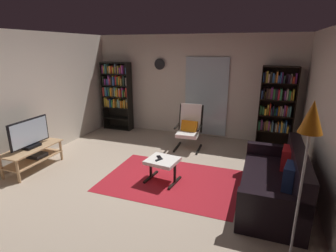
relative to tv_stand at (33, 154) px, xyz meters
name	(u,v)px	position (x,y,z in m)	size (l,w,h in m)	color
ground_plane	(148,182)	(2.30, 0.26, -0.29)	(7.02, 7.02, 0.00)	tan
wall_back	(192,86)	(2.30, 3.16, 1.01)	(5.60, 0.06, 2.60)	beige
wall_left	(21,99)	(-0.40, 0.26, 1.01)	(0.06, 6.00, 2.60)	beige
glass_door_panel	(206,97)	(2.69, 3.10, 0.76)	(1.10, 0.01, 2.00)	silver
area_rug	(171,180)	(2.67, 0.44, -0.29)	(2.36, 1.65, 0.01)	#A91C27
tv_stand	(33,154)	(0.00, 0.00, 0.00)	(0.50, 1.16, 0.45)	tan
television	(30,134)	(0.00, -0.02, 0.41)	(0.20, 0.87, 0.55)	black
bookshelf_near_tv	(117,91)	(0.19, 2.90, 0.80)	(0.82, 0.30, 1.89)	black
bookshelf_near_sofa	(276,105)	(4.38, 2.93, 0.71)	(0.78, 0.30, 1.88)	black
leather_sofa	(276,183)	(4.38, 0.38, 0.01)	(0.86, 1.94, 0.85)	black
lounge_armchair	(189,126)	(2.53, 2.12, 0.24)	(0.59, 0.68, 1.02)	black
ottoman	(162,163)	(2.53, 0.38, 0.05)	(0.57, 0.54, 0.42)	white
tv_remote	(159,160)	(2.49, 0.32, 0.13)	(0.04, 0.14, 0.02)	black
cell_phone	(159,157)	(2.45, 0.43, 0.13)	(0.07, 0.14, 0.01)	black
floor_lamp_by_sofa	(309,136)	(4.48, -1.07, 1.25)	(0.22, 0.22, 1.86)	#A5A5AD
wall_clock	(160,64)	(1.42, 3.09, 1.56)	(0.29, 0.03, 0.29)	silver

